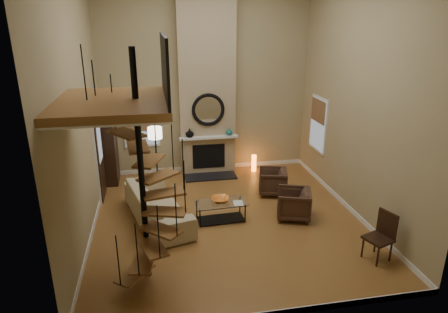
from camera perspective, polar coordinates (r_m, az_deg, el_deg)
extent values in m
cube|color=#AA7436|center=(9.25, 0.46, -9.05)|extent=(6.00, 6.50, 0.01)
cube|color=tan|center=(11.45, -2.65, 11.13)|extent=(6.00, 0.02, 5.50)
cube|color=tan|center=(5.24, 7.29, 0.77)|extent=(6.00, 0.02, 5.50)
cube|color=tan|center=(8.27, -20.49, 6.64)|extent=(0.02, 6.50, 5.50)
cube|color=tan|center=(9.33, 19.10, 8.15)|extent=(0.02, 6.50, 5.50)
cube|color=white|center=(12.13, -2.45, -1.55)|extent=(6.00, 0.02, 0.12)
cube|color=white|center=(9.20, -18.44, -9.87)|extent=(0.02, 6.50, 0.12)
cube|color=white|center=(10.16, 17.38, -6.85)|extent=(0.02, 6.50, 0.12)
cube|color=tan|center=(11.27, -2.51, 10.99)|extent=(1.60, 0.38, 5.50)
cube|color=black|center=(11.53, -1.97, -2.91)|extent=(1.50, 0.60, 0.04)
cube|color=black|center=(11.61, -2.21, 0.04)|extent=(0.95, 0.02, 0.72)
cube|color=white|center=(11.35, -2.19, 2.77)|extent=(1.70, 0.18, 0.06)
torus|color=black|center=(11.20, -2.29, 6.78)|extent=(0.94, 0.10, 0.94)
cylinder|color=white|center=(11.21, -2.30, 6.79)|extent=(0.80, 0.01, 0.80)
imported|color=black|center=(11.28, -5.00, 3.42)|extent=(0.24, 0.24, 0.25)
imported|color=#1C635D|center=(11.44, 0.75, 3.63)|extent=(0.20, 0.20, 0.21)
cube|color=white|center=(11.56, -11.95, 4.98)|extent=(1.02, 0.04, 1.52)
cube|color=#8C9EB2|center=(11.53, -11.95, 4.95)|extent=(0.90, 0.01, 1.40)
cube|color=olive|center=(11.47, -12.03, 5.95)|extent=(0.90, 0.01, 0.98)
cube|color=white|center=(11.31, 13.53, 4.55)|extent=(0.04, 1.02, 1.52)
cube|color=#8C9EB2|center=(11.30, 13.41, 4.55)|extent=(0.01, 0.90, 1.40)
cube|color=olive|center=(11.21, 13.50, 6.44)|extent=(0.01, 0.90, 0.63)
cube|color=white|center=(10.43, -17.72, -0.28)|extent=(0.06, 1.05, 2.16)
cube|color=black|center=(10.44, -17.51, -0.39)|extent=(0.05, 0.90, 2.05)
cube|color=#8C9EB2|center=(10.30, -17.59, 1.84)|extent=(0.01, 0.60, 0.90)
cube|color=#936130|center=(6.32, -15.85, 7.47)|extent=(1.70, 2.20, 0.12)
cube|color=white|center=(6.34, -15.79, 6.80)|extent=(1.70, 2.20, 0.03)
cube|color=black|center=(6.22, -8.60, 12.74)|extent=(0.04, 2.20, 0.94)
cylinder|color=black|center=(6.63, -11.92, -2.24)|extent=(0.10, 0.10, 4.02)
cube|color=#936130|center=(7.23, -12.78, -16.19)|extent=(0.71, 0.78, 0.04)
cylinder|color=black|center=(6.75, -15.09, -14.41)|extent=(0.02, 0.02, 0.94)
cube|color=#936130|center=(7.01, -11.61, -14.74)|extent=(0.46, 0.77, 0.04)
cylinder|color=black|center=(6.46, -12.50, -13.07)|extent=(0.02, 0.02, 0.94)
cube|color=#936130|center=(6.88, -10.28, -12.81)|extent=(0.55, 0.79, 0.04)
cylinder|color=black|center=(6.34, -9.47, -10.80)|extent=(0.02, 0.02, 0.94)
cube|color=#936130|center=(6.82, -9.17, -10.47)|extent=(0.75, 0.74, 0.04)
cylinder|color=black|center=(6.38, -6.98, -7.78)|extent=(0.02, 0.02, 0.94)
cube|color=#936130|center=(6.83, -8.59, -7.91)|extent=(0.79, 0.53, 0.04)
cylinder|color=black|center=(6.55, -5.73, -4.45)|extent=(0.02, 0.02, 0.94)
cube|color=#936130|center=(6.87, -8.71, -5.32)|extent=(0.77, 0.48, 0.04)
cylinder|color=black|center=(6.78, -5.96, -1.25)|extent=(0.02, 0.02, 0.94)
cube|color=#936130|center=(6.91, -9.50, -2.86)|extent=(0.77, 0.72, 0.04)
cylinder|color=black|center=(6.98, -7.50, 1.56)|extent=(0.02, 0.02, 0.94)
cube|color=#936130|center=(6.92, -10.81, -0.62)|extent=(0.58, 0.79, 0.04)
cylinder|color=black|center=(7.09, -9.97, 3.93)|extent=(0.02, 0.02, 0.94)
cube|color=#936130|center=(6.86, -12.38, 1.40)|extent=(0.41, 0.75, 0.04)
cylinder|color=black|center=(7.08, -12.90, 5.88)|extent=(0.02, 0.02, 0.94)
cube|color=#936130|center=(6.74, -13.94, 3.25)|extent=(0.68, 0.79, 0.04)
cylinder|color=black|center=(6.93, -15.82, 7.55)|extent=(0.02, 0.02, 0.94)
cube|color=#936130|center=(6.56, -15.20, 5.06)|extent=(0.80, 0.64, 0.04)
cylinder|color=black|center=(6.66, -18.22, 9.13)|extent=(0.02, 0.02, 0.94)
cube|color=#936130|center=(6.34, -15.89, 6.93)|extent=(0.72, 0.34, 0.04)
cylinder|color=black|center=(6.30, -19.60, 10.84)|extent=(0.02, 0.02, 0.94)
cube|color=black|center=(11.38, -16.33, 0.96)|extent=(0.40, 0.85, 1.91)
imported|color=tan|center=(9.16, -9.72, -6.86)|extent=(1.59, 2.71, 0.74)
imported|color=#452D20|center=(10.42, 7.42, -3.61)|extent=(0.89, 0.87, 0.66)
imported|color=#452D20|center=(9.29, 10.49, -6.77)|extent=(0.96, 0.95, 0.69)
cube|color=silver|center=(9.00, -0.49, -6.73)|extent=(1.19, 0.64, 0.02)
cube|color=black|center=(9.19, -0.48, -9.05)|extent=(1.09, 0.54, 0.01)
cylinder|color=black|center=(8.82, -3.49, -8.96)|extent=(0.03, 0.03, 0.43)
cylinder|color=black|center=(9.03, 3.09, -8.23)|extent=(0.03, 0.03, 0.43)
cylinder|color=black|center=(9.20, -3.98, -7.69)|extent=(0.03, 0.03, 0.43)
cylinder|color=black|center=(9.40, 2.32, -7.02)|extent=(0.03, 0.03, 0.43)
imported|color=orange|center=(9.02, -0.54, -6.26)|extent=(0.41, 0.41, 0.10)
imported|color=gray|center=(8.92, 1.91, -6.83)|extent=(0.24, 0.31, 0.03)
cylinder|color=black|center=(11.04, -9.52, -4.28)|extent=(0.34, 0.34, 0.03)
cylinder|color=black|center=(10.75, -9.75, -0.44)|extent=(0.04, 0.04, 1.45)
cylinder|color=#F2E5C6|center=(10.52, -9.98, 3.40)|extent=(0.37, 0.37, 0.30)
cylinder|color=orange|center=(11.93, 4.35, -0.98)|extent=(0.14, 0.14, 0.51)
cube|color=black|center=(8.19, 21.43, -11.07)|extent=(0.57, 0.57, 0.05)
cube|color=black|center=(8.21, 22.58, -9.06)|extent=(0.18, 0.42, 0.53)
cylinder|color=black|center=(8.09, 21.39, -13.38)|extent=(0.05, 0.05, 0.43)
cylinder|color=black|center=(8.34, 23.01, -12.54)|extent=(0.05, 0.05, 0.43)
cylinder|color=black|center=(8.27, 19.45, -12.33)|extent=(0.05, 0.05, 0.43)
cylinder|color=black|center=(8.52, 21.09, -11.55)|extent=(0.05, 0.05, 0.43)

